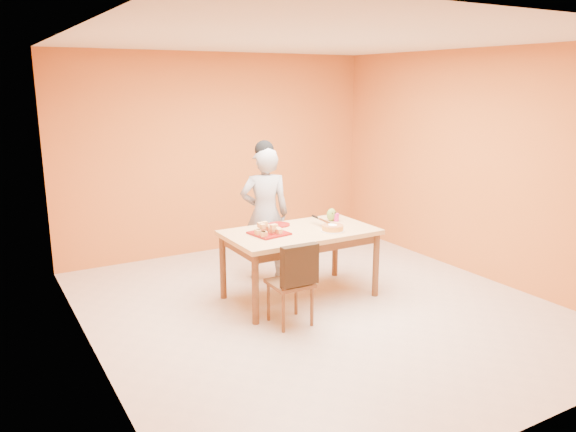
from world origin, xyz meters
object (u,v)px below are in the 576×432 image
red_dinner_plate (279,225)px  person (265,214)px  magenta_glass (336,217)px  dining_table (300,239)px  egg_ornament (331,215)px  checker_tin (334,215)px  dining_chair (291,281)px  pastry_platter (269,233)px  sponge_cake (333,228)px

red_dinner_plate → person: bearing=83.4°
red_dinner_plate → magenta_glass: 0.68m
dining_table → magenta_glass: 0.60m
red_dinner_plate → egg_ornament: 0.64m
egg_ornament → red_dinner_plate: bearing=144.7°
checker_tin → dining_chair: bearing=-140.9°
pastry_platter → checker_tin: bearing=17.3°
checker_tin → pastry_platter: bearing=-162.7°
dining_chair → red_dinner_plate: dining_chair is taller
person → pastry_platter: bearing=84.0°
red_dinner_plate → magenta_glass: (0.66, -0.16, 0.04)m
person → magenta_glass: bearing=155.0°
dining_chair → egg_ornament: (0.97, 0.74, 0.39)m
red_dinner_plate → egg_ornament: size_ratio=1.71×
pastry_platter → sponge_cake: size_ratio=1.51×
pastry_platter → dining_chair: bearing=-97.6°
dining_table → dining_chair: (-0.44, -0.56, -0.23)m
egg_ornament → magenta_glass: size_ratio=1.63×
egg_ornament → checker_tin: (0.15, 0.17, -0.06)m
person → magenta_glass: person is taller
sponge_cake → egg_ornament: size_ratio=1.58×
red_dinner_plate → egg_ornament: bearing=-11.4°
sponge_cake → checker_tin: size_ratio=2.46×
checker_tin → person: bearing=152.7°
dining_chair → pastry_platter: (0.08, 0.59, 0.33)m
magenta_glass → checker_tin: (0.11, 0.21, -0.03)m
person → red_dinner_plate: (-0.05, -0.42, -0.02)m
pastry_platter → egg_ornament: bearing=9.6°
sponge_cake → magenta_glass: 0.45m
person → pastry_platter: 0.77m
person → sponge_cake: (0.33, -0.93, 0.01)m
person → dining_chair: bearing=91.4°
checker_tin → red_dinner_plate: bearing=-176.4°
pastry_platter → checker_tin: (1.04, 0.33, 0.00)m
person → checker_tin: 0.81m
red_dinner_plate → sponge_cake: bearing=-53.4°
magenta_glass → pastry_platter: bearing=-173.0°
dining_table → pastry_platter: bearing=176.1°
pastry_platter → red_dinner_plate: 0.39m
egg_ornament → person: bearing=112.3°
dining_table → checker_tin: bearing=27.2°
pastry_platter → sponge_cake: (0.65, -0.23, 0.03)m
magenta_glass → checker_tin: magenta_glass is taller
red_dinner_plate → sponge_cake: (0.38, -0.51, 0.03)m
pastry_platter → sponge_cake: sponge_cake is taller
person → red_dinner_plate: size_ratio=6.36×
magenta_glass → checker_tin: bearing=62.9°
dining_table → dining_chair: size_ratio=1.89×
sponge_cake → checker_tin: bearing=54.4°
pastry_platter → checker_tin: checker_tin is taller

